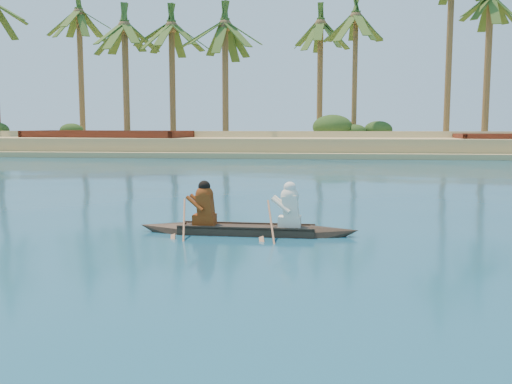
# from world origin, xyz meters

# --- Properties ---
(sandy_embankment) EXTENTS (150.00, 51.00, 1.50)m
(sandy_embankment) POSITION_xyz_m (0.00, 46.89, 0.53)
(sandy_embankment) COLOR tan
(sandy_embankment) RESTS_ON ground
(palm_grove) EXTENTS (110.00, 14.00, 16.00)m
(palm_grove) POSITION_xyz_m (0.00, 35.00, 8.00)
(palm_grove) COLOR #375C20
(palm_grove) RESTS_ON ground
(shrub_cluster) EXTENTS (100.00, 6.00, 2.40)m
(shrub_cluster) POSITION_xyz_m (0.00, 31.50, 1.20)
(shrub_cluster) COLOR #213F16
(shrub_cluster) RESTS_ON ground
(canoe) EXTENTS (4.59, 0.77, 1.26)m
(canoe) POSITION_xyz_m (8.00, -4.00, 0.24)
(canoe) COLOR #36271D
(canoe) RESTS_ON ground
(barge_mid) EXTENTS (13.25, 6.27, 2.12)m
(barge_mid) POSITION_xyz_m (-6.66, 27.00, 0.74)
(barge_mid) COLOR maroon
(barge_mid) RESTS_ON ground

